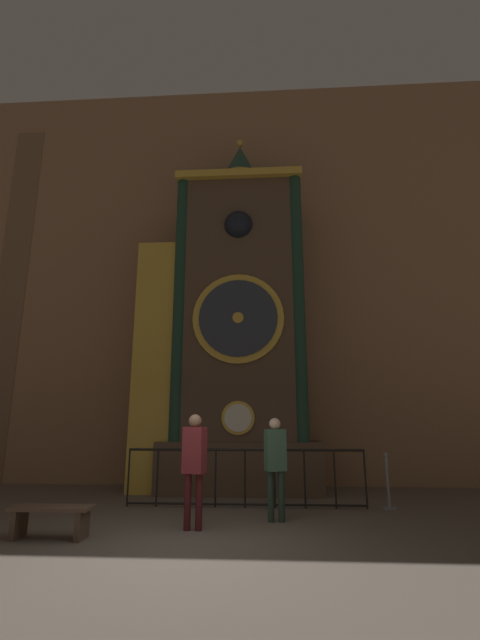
{
  "coord_description": "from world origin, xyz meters",
  "views": [
    {
      "loc": [
        1.13,
        -5.96,
        1.61
      ],
      "look_at": [
        0.44,
        4.95,
        4.25
      ],
      "focal_mm": 24.0,
      "sensor_mm": 36.0,
      "label": 1
    }
  ],
  "objects": [
    {
      "name": "ground_plane",
      "position": [
        0.0,
        0.0,
        0.0
      ],
      "size": [
        28.0,
        28.0,
        0.0
      ],
      "primitive_type": "plane",
      "color": "brown"
    },
    {
      "name": "cathedral_back_wall",
      "position": [
        -0.09,
        6.13,
        6.13
      ],
      "size": [
        24.0,
        0.32,
        12.27
      ],
      "color": "#936B4C",
      "rests_on": "ground_plane"
    },
    {
      "name": "clock_tower",
      "position": [
        0.11,
        4.92,
        4.03
      ],
      "size": [
        4.6,
        1.82,
        9.67
      ],
      "color": "brown",
      "rests_on": "ground_plane"
    },
    {
      "name": "railing_fence",
      "position": [
        0.66,
        3.02,
        0.61
      ],
      "size": [
        4.76,
        0.05,
        1.11
      ],
      "color": "black",
      "rests_on": "ground_plane"
    },
    {
      "name": "visitor_near",
      "position": [
        -0.05,
        1.14,
        1.05
      ],
      "size": [
        0.39,
        0.31,
        1.75
      ],
      "rotation": [
        0.0,
        0.0,
        -0.3
      ],
      "color": "#461518",
      "rests_on": "ground_plane"
    },
    {
      "name": "visitor_far",
      "position": [
        1.26,
        1.81,
        1.02
      ],
      "size": [
        0.39,
        0.32,
        1.7
      ],
      "rotation": [
        0.0,
        0.0,
        0.33
      ],
      "color": "#213427",
      "rests_on": "ground_plane"
    },
    {
      "name": "stanchion_post",
      "position": [
        3.46,
        3.07,
        0.34
      ],
      "size": [
        0.28,
        0.28,
        1.04
      ],
      "color": "gray",
      "rests_on": "ground_plane"
    },
    {
      "name": "visitor_bench",
      "position": [
        -2.01,
        0.51,
        0.31
      ],
      "size": [
        1.17,
        0.4,
        0.44
      ],
      "color": "brown",
      "rests_on": "ground_plane"
    }
  ]
}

